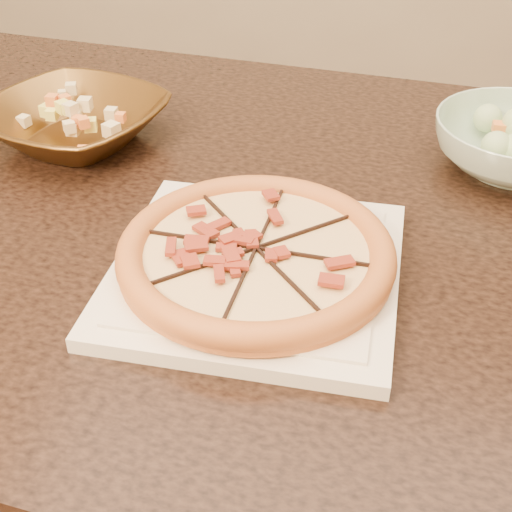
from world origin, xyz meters
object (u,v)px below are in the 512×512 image
object	(u,v)px
dining_table	(200,252)
bronze_bowl	(75,123)
plate	(256,270)
pizza	(256,253)

from	to	relation	value
dining_table	bronze_bowl	bearing A→B (deg)	150.92
dining_table	plate	world-z (taller)	plate
plate	bronze_bowl	world-z (taller)	bronze_bowl
dining_table	pizza	bearing A→B (deg)	-55.44
dining_table	plate	bearing A→B (deg)	-55.44
bronze_bowl	pizza	bearing A→B (deg)	-40.57
bronze_bowl	dining_table	bearing A→B (deg)	-29.08
pizza	bronze_bowl	distance (m)	0.43
bronze_bowl	plate	bearing A→B (deg)	-40.57
pizza	plate	bearing A→B (deg)	-37.24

